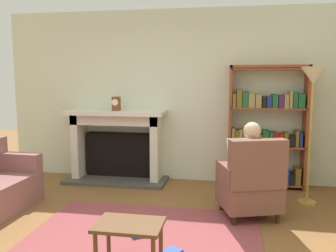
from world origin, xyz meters
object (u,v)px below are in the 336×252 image
object	(u,v)px
fireplace	(118,143)
side_table	(129,231)
floor_lamp	(313,88)
seated_reader	(248,164)
mantel_clock	(116,104)
bookshelf	(266,130)
armchair_reading	(251,183)

from	to	relation	value
fireplace	side_table	size ratio (longest dim) A/B	2.85
side_table	floor_lamp	xyz separation A→B (m)	(1.82, 2.03, 1.13)
seated_reader	mantel_clock	bearing A→B (deg)	-46.73
side_table	seated_reader	bearing A→B (deg)	55.64
bookshelf	side_table	bearing A→B (deg)	-116.45
armchair_reading	floor_lamp	world-z (taller)	floor_lamp
fireplace	mantel_clock	distance (m)	0.65
fireplace	bookshelf	xyz separation A→B (m)	(2.30, 0.03, 0.27)
fireplace	armchair_reading	world-z (taller)	fireplace
fireplace	bookshelf	distance (m)	2.32
armchair_reading	floor_lamp	size ratio (longest dim) A/B	0.55
fireplace	floor_lamp	size ratio (longest dim) A/B	0.90
mantel_clock	bookshelf	world-z (taller)	bookshelf
mantel_clock	floor_lamp	bearing A→B (deg)	-10.80
bookshelf	seated_reader	world-z (taller)	bookshelf
seated_reader	floor_lamp	xyz separation A→B (m)	(0.80, 0.53, 0.89)
side_table	bookshelf	bearing A→B (deg)	63.55
side_table	mantel_clock	bearing A→B (deg)	110.18
armchair_reading	side_table	distance (m)	1.75
seated_reader	bookshelf	bearing A→B (deg)	-123.18
fireplace	floor_lamp	world-z (taller)	floor_lamp
mantel_clock	seated_reader	bearing A→B (deg)	-28.32
bookshelf	seated_reader	distance (m)	1.26
fireplace	armchair_reading	distance (m)	2.40
seated_reader	side_table	size ratio (longest dim) A/B	2.04
bookshelf	floor_lamp	world-z (taller)	bookshelf
fireplace	armchair_reading	xyz separation A→B (m)	(2.02, -1.27, -0.17)
seated_reader	side_table	distance (m)	1.83
armchair_reading	side_table	size ratio (longest dim) A/B	1.73
seated_reader	floor_lamp	world-z (taller)	floor_lamp
floor_lamp	seated_reader	bearing A→B (deg)	-146.35
fireplace	seated_reader	xyz separation A→B (m)	(1.98, -1.16, 0.02)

